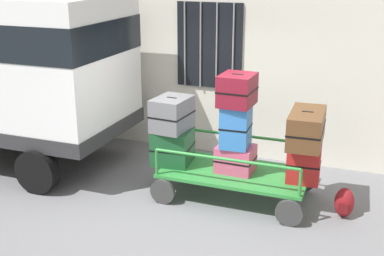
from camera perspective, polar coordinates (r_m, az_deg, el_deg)
name	(u,v)px	position (r m, az deg, el deg)	size (l,w,h in m)	color
ground_plane	(191,204)	(7.62, -0.09, -8.57)	(40.00, 40.00, 0.00)	slate
building_wall	(239,17)	(9.05, 5.30, 12.29)	(12.00, 0.38, 5.00)	silver
van	(0,61)	(9.44, -20.68, 7.02)	(4.37, 2.22, 2.91)	white
luggage_cart	(235,175)	(7.71, 4.82, -5.33)	(2.25, 1.22, 0.43)	#2D8438
cart_railing	(236,150)	(7.56, 4.91, -2.49)	(2.14, 1.09, 0.41)	#2D8438
suitcase_left_bottom	(173,146)	(7.89, -2.17, -2.04)	(0.63, 0.65, 0.54)	#194C28
suitcase_left_middle	(172,114)	(7.71, -2.25, 1.59)	(0.55, 0.69, 0.51)	slate
suitcase_midleft_bottom	(236,159)	(7.62, 4.90, -3.44)	(0.57, 0.47, 0.40)	#CC4C72
suitcase_midleft_middle	(236,126)	(7.41, 4.94, 0.18)	(0.43, 0.46, 0.63)	#3372C6
suitcase_midleft_top	(237,90)	(7.27, 5.09, 4.28)	(0.49, 0.58, 0.46)	maroon
suitcase_center_bottom	(304,163)	(7.37, 12.41, -3.87)	(0.48, 0.37, 0.58)	#B21E1E
suitcase_center_middle	(306,128)	(7.20, 12.71, 0.02)	(0.51, 0.93, 0.47)	brown
backpack	(344,203)	(7.49, 16.70, -8.02)	(0.27, 0.22, 0.44)	maroon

